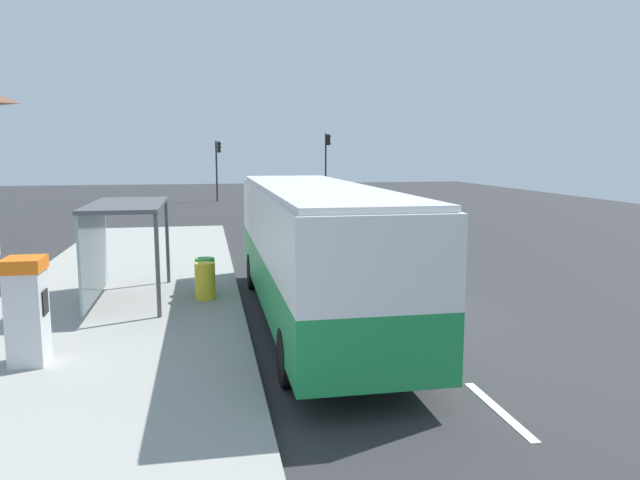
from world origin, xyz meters
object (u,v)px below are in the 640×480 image
traffic_light_near_side (327,156)px  traffic_light_far_side (218,161)px  ticket_machine (27,310)px  bus (314,245)px  recycling_bin_green (205,276)px  bus_shelter (115,226)px  white_van (317,197)px  sedan_near (283,189)px  recycling_bin_yellow (205,281)px

traffic_light_near_side → traffic_light_far_side: (-8.59, 0.80, -0.35)m
ticket_machine → traffic_light_far_side: 37.69m
traffic_light_far_side → ticket_machine: bearing=-96.4°
traffic_light_far_side → traffic_light_near_side: bearing=-5.3°
bus → traffic_light_near_side: traffic_light_near_side is taller
recycling_bin_green → bus_shelter: bus_shelter is taller
white_van → sedan_near: bearing=89.6°
sedan_near → recycling_bin_green: bearing=-100.8°
bus → white_van: 21.26m
bus → sedan_near: 37.16m
recycling_bin_yellow → traffic_light_near_side: size_ratio=0.18×
white_van → sedan_near: size_ratio=1.19×
traffic_light_near_side → traffic_light_far_side: 8.64m
traffic_light_far_side → bus: bearing=-87.7°
white_van → ticket_machine: white_van is taller
recycling_bin_green → bus: bearing=-47.7°
sedan_near → recycling_bin_yellow: bearing=-100.5°
recycling_bin_green → traffic_light_near_side: size_ratio=0.18×
recycling_bin_green → traffic_light_far_side: (1.10, 32.40, 2.51)m
bus_shelter → white_van: bearing=65.1°
sedan_near → bus_shelter: (-8.71, -34.56, 1.31)m
sedan_near → traffic_light_far_side: (-5.40, -1.80, 2.37)m
ticket_machine → bus: bearing=22.0°
sedan_near → traffic_light_near_side: 4.94m
white_van → traffic_light_far_side: traffic_light_far_side is taller
recycling_bin_yellow → recycling_bin_green: same height
white_van → bus_shelter: size_ratio=1.32×
sedan_near → bus: bearing=-96.2°
bus → bus_shelter: bus is taller
bus → white_van: (3.91, 20.89, -0.50)m
white_van → traffic_light_near_side: 14.01m
bus_shelter → ticket_machine: bearing=-101.1°
sedan_near → traffic_light_near_side: size_ratio=0.84×
traffic_light_near_side → bus: bearing=-101.9°
recycling_bin_yellow → traffic_light_near_side: traffic_light_near_side is taller
recycling_bin_green → traffic_light_near_side: traffic_light_near_side is taller
recycling_bin_green → bus_shelter: size_ratio=0.24×
ticket_machine → sedan_near: bearing=76.2°
white_van → sedan_near: (0.10, 16.04, -0.55)m
traffic_light_far_side → bus_shelter: bearing=-95.8°
bus_shelter → traffic_light_near_side: bearing=69.6°
recycling_bin_green → traffic_light_far_side: bearing=88.1°
traffic_light_far_side → bus_shelter: (-3.32, -32.77, -1.07)m
ticket_machine → bus_shelter: size_ratio=0.48×
bus → ticket_machine: size_ratio=5.68×
white_van → ticket_machine: 25.04m
bus → recycling_bin_yellow: 3.43m
recycling_bin_green → traffic_light_far_side: 32.51m
bus → recycling_bin_green: bearing=132.3°
traffic_light_far_side → recycling_bin_yellow: bearing=-91.9°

